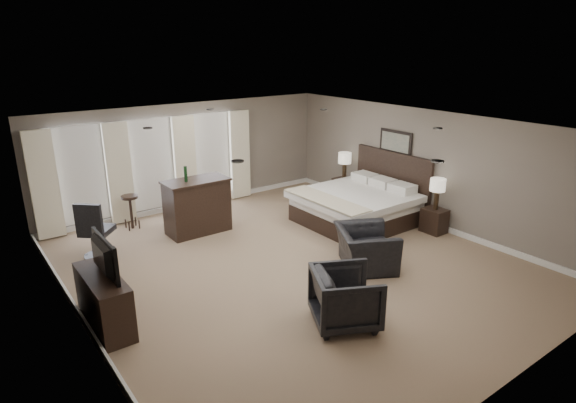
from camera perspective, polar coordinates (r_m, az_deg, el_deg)
room at (r=8.68m, az=0.52°, el=0.33°), size 7.60×8.60×2.64m
window_bay at (r=11.74m, az=-15.74°, el=3.97°), size 5.25×0.20×2.30m
bed at (r=11.10m, az=8.43°, el=1.27°), size 2.38×2.28×1.52m
nightstand_near at (r=11.02m, az=16.93°, el=-2.18°), size 0.40×0.49×0.54m
nightstand_far at (r=12.83m, az=6.61°, el=1.47°), size 0.42×0.51×0.56m
lamp_near at (r=10.83m, az=17.23°, el=0.85°), size 0.33×0.33×0.69m
lamp_far at (r=12.66m, az=6.71°, el=4.21°), size 0.34×0.34×0.70m
wall_art at (r=11.66m, az=12.60°, el=6.89°), size 0.04×0.96×0.56m
dresser at (r=7.64m, az=-20.96°, el=-10.96°), size 0.45×1.40×0.81m
tv at (r=7.42m, az=-21.38°, el=-7.77°), size 0.58×1.00×0.13m
armchair_near at (r=8.99m, az=9.22°, el=-4.72°), size 1.20×1.36×1.00m
armchair_far at (r=7.22m, az=6.86°, el=-10.95°), size 1.19×1.21×0.95m
bar_counter at (r=10.63m, az=-10.70°, el=-0.52°), size 1.38×0.72×1.20m
bar_stool_left at (r=11.27m, az=-18.10°, el=-1.20°), size 0.44×0.44×0.77m
bar_stool_right at (r=11.12m, az=-12.57°, el=-0.95°), size 0.46×0.46×0.78m
desk_chair at (r=9.92m, az=-21.71°, el=-3.03°), size 0.85×0.85×1.18m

